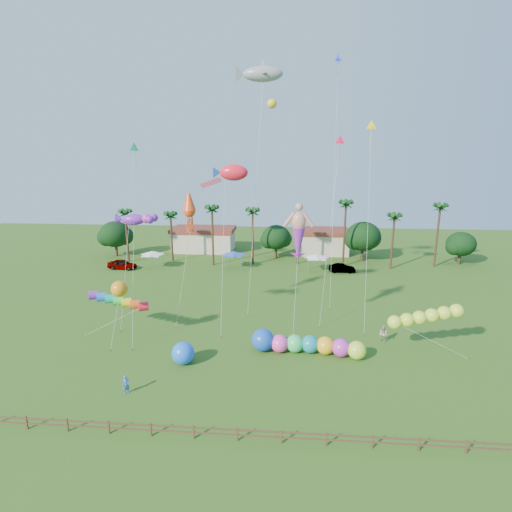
# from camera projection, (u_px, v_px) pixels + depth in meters

# --- Properties ---
(ground) EXTENTS (160.00, 160.00, 0.00)m
(ground) POSITION_uv_depth(u_px,v_px,m) (246.00, 391.00, 32.94)
(ground) COLOR #285116
(ground) RESTS_ON ground
(tree_line) EXTENTS (69.46, 8.91, 11.00)m
(tree_line) POSITION_uv_depth(u_px,v_px,m) (290.00, 237.00, 74.19)
(tree_line) COLOR #3A2819
(tree_line) RESTS_ON ground
(buildings_row) EXTENTS (35.00, 7.00, 4.00)m
(buildings_row) POSITION_uv_depth(u_px,v_px,m) (257.00, 242.00, 81.07)
(buildings_row) COLOR beige
(buildings_row) RESTS_ON ground
(tent_row) EXTENTS (31.00, 4.00, 0.60)m
(tent_row) POSITION_uv_depth(u_px,v_px,m) (233.00, 254.00, 67.89)
(tent_row) COLOR white
(tent_row) RESTS_ON ground
(fence) EXTENTS (36.12, 0.12, 1.00)m
(fence) POSITION_uv_depth(u_px,v_px,m) (237.00, 433.00, 26.99)
(fence) COLOR brown
(fence) RESTS_ON ground
(car_a) EXTENTS (5.10, 2.47, 1.68)m
(car_a) POSITION_uv_depth(u_px,v_px,m) (122.00, 264.00, 68.57)
(car_a) COLOR #4C4C54
(car_a) RESTS_ON ground
(car_b) EXTENTS (4.34, 1.56, 1.43)m
(car_b) POSITION_uv_depth(u_px,v_px,m) (342.00, 268.00, 66.61)
(car_b) COLOR #4C4C54
(car_b) RESTS_ON ground
(spectator_a) EXTENTS (0.69, 0.65, 1.59)m
(spectator_a) POSITION_uv_depth(u_px,v_px,m) (126.00, 385.00, 32.38)
(spectator_a) COLOR #3568BA
(spectator_a) RESTS_ON ground
(spectator_b) EXTENTS (1.11, 1.12, 1.82)m
(spectator_b) POSITION_uv_depth(u_px,v_px,m) (383.00, 334.00, 41.34)
(spectator_b) COLOR #ABAA8F
(spectator_b) RESTS_ON ground
(caterpillar_inflatable) EXTENTS (11.17, 3.10, 2.27)m
(caterpillar_inflatable) POSITION_uv_depth(u_px,v_px,m) (303.00, 344.00, 39.02)
(caterpillar_inflatable) COLOR #FF43B1
(caterpillar_inflatable) RESTS_ON ground
(blue_ball) EXTENTS (2.12, 2.12, 2.12)m
(blue_ball) POSITION_uv_depth(u_px,v_px,m) (183.00, 353.00, 37.02)
(blue_ball) COLOR #1C67FE
(blue_ball) RESTS_ON ground
(rainbow_tube) EXTENTS (8.60, 2.72, 4.11)m
(rainbow_tube) POSITION_uv_depth(u_px,v_px,m) (127.00, 306.00, 41.68)
(rainbow_tube) COLOR red
(rainbow_tube) RESTS_ON ground
(green_worm) EXTENTS (10.79, 3.28, 4.13)m
(green_worm) POSITION_uv_depth(u_px,v_px,m) (395.00, 322.00, 38.33)
(green_worm) COLOR #C5EC34
(green_worm) RESTS_ON ground
(orange_ball_kite) EXTENTS (2.11, 2.14, 6.99)m
(orange_ball_kite) POSITION_uv_depth(u_px,v_px,m) (119.00, 289.00, 39.14)
(orange_ball_kite) COLOR orange
(orange_ball_kite) RESTS_ON ground
(merman_kite) EXTENTS (2.42, 3.92, 13.74)m
(merman_kite) POSITION_uv_depth(u_px,v_px,m) (298.00, 235.00, 40.97)
(merman_kite) COLOR tan
(merman_kite) RESTS_ON ground
(fish_kite) EXTENTS (4.98, 7.48, 18.08)m
(fish_kite) POSITION_uv_depth(u_px,v_px,m) (234.00, 173.00, 44.06)
(fish_kite) COLOR #FD1C31
(fish_kite) RESTS_ON ground
(shark_kite) EXTENTS (6.63, 7.56, 29.30)m
(shark_kite) POSITION_uv_depth(u_px,v_px,m) (263.00, 74.00, 46.53)
(shark_kite) COLOR gray
(shark_kite) RESTS_ON ground
(squid_kite) EXTENTS (2.27, 3.90, 14.97)m
(squid_kite) POSITION_uv_depth(u_px,v_px,m) (189.00, 211.00, 44.81)
(squid_kite) COLOR #F44513
(squid_kite) RESTS_ON ground
(lobster_kite) EXTENTS (4.45, 4.80, 13.48)m
(lobster_kite) POSITION_uv_depth(u_px,v_px,m) (133.00, 220.00, 39.94)
(lobster_kite) COLOR purple
(lobster_kite) RESTS_ON ground
(delta_kite_red) EXTENTS (2.46, 4.29, 21.13)m
(delta_kite_red) POSITION_uv_depth(u_px,v_px,m) (340.00, 144.00, 43.97)
(delta_kite_red) COLOR #FE1C4B
(delta_kite_red) RESTS_ON ground
(delta_kite_yellow) EXTENTS (1.26, 4.75, 22.57)m
(delta_kite_yellow) POSITION_uv_depth(u_px,v_px,m) (371.00, 130.00, 42.22)
(delta_kite_yellow) COLOR yellow
(delta_kite_yellow) RESTS_ON ground
(delta_kite_green) EXTENTS (1.87, 4.97, 20.34)m
(delta_kite_green) POSITION_uv_depth(u_px,v_px,m) (134.00, 151.00, 43.42)
(delta_kite_green) COLOR #38F08B
(delta_kite_green) RESTS_ON ground
(delta_kite_blue) EXTENTS (1.08, 4.94, 30.75)m
(delta_kite_blue) POSITION_uv_depth(u_px,v_px,m) (338.00, 67.00, 47.67)
(delta_kite_blue) COLOR #171DD5
(delta_kite_blue) RESTS_ON ground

